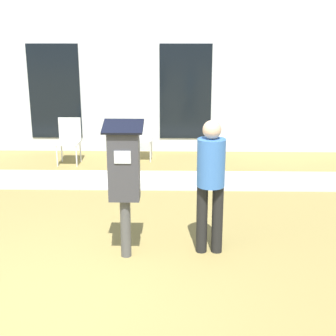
{
  "coord_description": "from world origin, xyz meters",
  "views": [
    {
      "loc": [
        1.25,
        -3.82,
        2.49
      ],
      "look_at": [
        1.14,
        1.2,
        1.05
      ],
      "focal_mm": 50.0,
      "sensor_mm": 36.0,
      "label": 1
    }
  ],
  "objects_px": {
    "outdoor_chair_left": "(69,137)",
    "person_standing": "(211,177)",
    "parking_meter": "(124,172)",
    "outdoor_chair_middle": "(142,134)"
  },
  "relations": [
    {
      "from": "parking_meter",
      "to": "outdoor_chair_left",
      "type": "bearing_deg",
      "value": 111.1
    },
    {
      "from": "outdoor_chair_left",
      "to": "person_standing",
      "type": "bearing_deg",
      "value": -32.41
    },
    {
      "from": "parking_meter",
      "to": "outdoor_chair_middle",
      "type": "height_order",
      "value": "parking_meter"
    },
    {
      "from": "parking_meter",
      "to": "person_standing",
      "type": "bearing_deg",
      "value": 8.06
    },
    {
      "from": "outdoor_chair_middle",
      "to": "person_standing",
      "type": "bearing_deg",
      "value": -68.06
    },
    {
      "from": "parking_meter",
      "to": "outdoor_chair_middle",
      "type": "xyz_separation_m",
      "value": [
        -0.15,
        4.42,
        -0.49
      ]
    },
    {
      "from": "person_standing",
      "to": "outdoor_chair_left",
      "type": "distance_m",
      "value": 4.69
    },
    {
      "from": "parking_meter",
      "to": "outdoor_chair_left",
      "type": "distance_m",
      "value": 4.38
    },
    {
      "from": "outdoor_chair_left",
      "to": "outdoor_chair_middle",
      "type": "height_order",
      "value": "same"
    },
    {
      "from": "person_standing",
      "to": "outdoor_chair_left",
      "type": "height_order",
      "value": "person_standing"
    }
  ]
}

